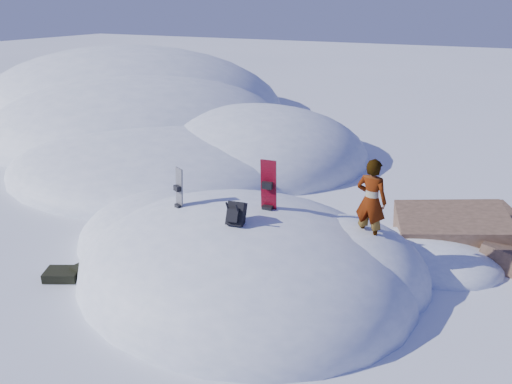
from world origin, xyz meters
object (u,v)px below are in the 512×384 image
at_px(backpack, 236,214).
at_px(snowboard_red, 268,199).
at_px(snowboard_dark, 179,199).
at_px(person, 371,201).

bearing_deg(backpack, snowboard_red, 64.97).
relative_size(snowboard_dark, person, 0.82).
distance_m(backpack, person, 2.52).
xyz_separation_m(snowboard_dark, person, (3.61, 1.01, 0.26)).
bearing_deg(snowboard_red, person, 8.80).
height_order(snowboard_dark, backpack, snowboard_dark).
bearing_deg(snowboard_dark, person, 42.77).
xyz_separation_m(snowboard_red, person, (1.86, 0.50, 0.13)).
distance_m(snowboard_red, person, 1.93).
xyz_separation_m(snowboard_red, backpack, (-0.24, -0.86, -0.02)).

